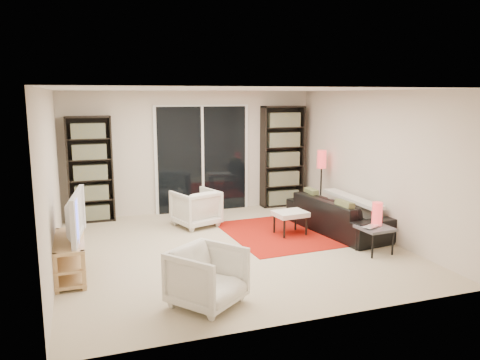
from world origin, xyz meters
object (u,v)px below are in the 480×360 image
Objects in this scene: bookshelf_left at (90,170)px; armchair_back at (196,208)px; bookshelf_right at (283,157)px; tv_stand at (70,256)px; sofa at (338,215)px; side_table at (375,230)px; ottoman at (290,215)px; armchair_front at (207,277)px; floor_lamp at (321,167)px.

bookshelf_left reaches higher than armchair_back.
bookshelf_right reaches higher than tv_stand.
bookshelf_left is at bearing 54.54° from sofa.
side_table is at bearing -7.02° from tv_stand.
tv_stand is 1.61× the size of armchair_back.
armchair_back reaches higher than ottoman.
tv_stand is 2.06× the size of ottoman.
ottoman is at bearing 122.07° from side_table.
bookshelf_right is at bearing 32.73° from tv_stand.
tv_stand is 3.56m from ottoman.
tv_stand is 2.03m from armchair_front.
side_table is at bearing 114.87° from armchair_back.
side_table is at bearing -98.45° from floor_lamp.
floor_lamp is at bearing 160.98° from armchair_back.
bookshelf_left is at bearing 82.30° from tv_stand.
ottoman is (2.03, 2.15, 0.01)m from armchair_front.
armchair_front is at bearing -75.22° from bookshelf_left.
bookshelf_right reaches higher than floor_lamp.
armchair_front is at bearing -134.93° from floor_lamp.
bookshelf_right is at bearing -174.40° from armchair_back.
ottoman is 1.14× the size of side_table.
bookshelf_left is 3.95× the size of side_table.
bookshelf_right reaches higher than armchair_front.
sofa is at bearing -27.63° from bookshelf_left.
ottoman is at bearing 8.97° from armchair_front.
sofa is at bearing -104.03° from floor_lamp.
floor_lamp reaches higher than side_table.
bookshelf_left reaches higher than tv_stand.
armchair_back reaches higher than sofa.
armchair_front is 0.57× the size of floor_lamp.
tv_stand is at bearing 172.98° from side_table.
tv_stand is 4.30m from side_table.
floor_lamp is (1.13, 1.01, 0.62)m from ottoman.
sofa reaches higher than ottoman.
ottoman is 1.63m from floor_lamp.
bookshelf_right is 1.03× the size of sofa.
armchair_front is (-2.87, -2.05, 0.03)m from sofa.
bookshelf_left is 0.93× the size of bookshelf_right.
bookshelf_right reaches higher than armchair_back.
ottoman is (1.37, -1.04, 0.01)m from armchair_back.
floor_lamp is at bearing 7.36° from armchair_front.
ottoman is 0.44× the size of floor_lamp.
ottoman is at bearing 124.48° from armchair_back.
bookshelf_left reaches higher than floor_lamp.
tv_stand is at bearing -168.11° from ottoman.
armchair_front is at bearing 60.08° from armchair_back.
bookshelf_right is 2.42m from armchair_back.
sofa is (4.33, 0.64, 0.03)m from tv_stand.
sofa is at bearing -6.51° from ottoman.
bookshelf_left is 2.69× the size of armchair_back.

